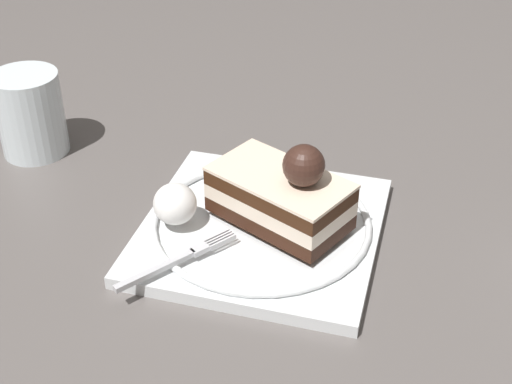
% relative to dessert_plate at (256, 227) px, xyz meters
% --- Properties ---
extents(ground_plane, '(2.40, 2.40, 0.00)m').
position_rel_dessert_plate_xyz_m(ground_plane, '(0.00, -0.01, -0.01)').
color(ground_plane, '#5C5653').
extents(dessert_plate, '(0.25, 0.25, 0.02)m').
position_rel_dessert_plate_xyz_m(dessert_plate, '(0.00, 0.00, 0.00)').
color(dessert_plate, white).
rests_on(dessert_plate, ground_plane).
extents(cake_slice, '(0.14, 0.13, 0.08)m').
position_rel_dessert_plate_xyz_m(cake_slice, '(0.02, 0.00, 0.04)').
color(cake_slice, black).
rests_on(cake_slice, dessert_plate).
extents(whipped_cream_dollop, '(0.04, 0.04, 0.04)m').
position_rel_dessert_plate_xyz_m(whipped_cream_dollop, '(-0.07, -0.01, 0.03)').
color(whipped_cream_dollop, white).
rests_on(whipped_cream_dollop, dessert_plate).
extents(fork, '(0.09, 0.09, 0.00)m').
position_rel_dessert_plate_xyz_m(fork, '(-0.06, -0.06, 0.01)').
color(fork, silver).
rests_on(fork, dessert_plate).
extents(drink_glass_far, '(0.07, 0.07, 0.09)m').
position_rel_dessert_plate_xyz_m(drink_glass_far, '(-0.25, 0.14, 0.03)').
color(drink_glass_far, silver).
rests_on(drink_glass_far, ground_plane).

